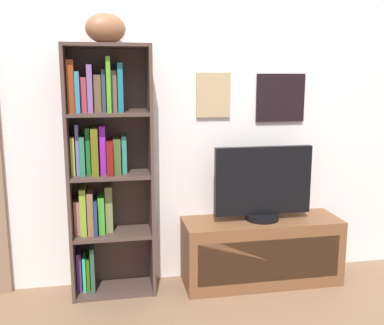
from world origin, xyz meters
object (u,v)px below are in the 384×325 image
at_px(bookshelf, 103,166).
at_px(tv_stand, 261,251).
at_px(television, 263,185).
at_px(football, 106,28).

bearing_deg(bookshelf, tv_stand, -4.32).
distance_m(tv_stand, television, 0.46).
bearing_deg(tv_stand, bookshelf, 175.68).
bearing_deg(bookshelf, television, -4.26).
xyz_separation_m(bookshelf, television, (1.03, -0.08, -0.15)).
distance_m(bookshelf, football, 0.82).
relative_size(bookshelf, football, 6.49).
relative_size(bookshelf, tv_stand, 1.49).
xyz_separation_m(football, television, (0.98, -0.04, -0.97)).
xyz_separation_m(bookshelf, football, (0.05, -0.03, 0.82)).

